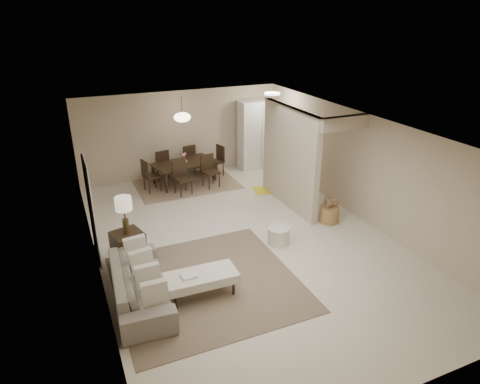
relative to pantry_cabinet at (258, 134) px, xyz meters
name	(u,v)px	position (x,y,z in m)	size (l,w,h in m)	color
floor	(243,240)	(-2.35, -4.15, -1.05)	(9.00, 9.00, 0.00)	beige
ceiling	(244,128)	(-2.35, -4.15, 1.45)	(9.00, 9.00, 0.00)	white
back_wall	(181,133)	(-2.35, 0.35, 0.20)	(6.00, 6.00, 0.00)	#BBAA8E
left_wall	(91,212)	(-5.35, -4.15, 0.20)	(9.00, 9.00, 0.00)	#BBAA8E
right_wall	(362,167)	(0.65, -4.15, 0.20)	(9.00, 9.00, 0.00)	#BBAA8E
partition	(289,158)	(-0.55, -2.90, 0.20)	(0.15, 2.50, 2.50)	#BBAA8E
doorway	(91,210)	(-5.32, -3.55, -0.03)	(0.04, 0.90, 2.04)	black
pantry_cabinet	(258,134)	(0.00, 0.00, 0.00)	(1.20, 0.55, 2.10)	white
flush_light	(272,94)	(-0.05, -0.95, 1.41)	(0.44, 0.44, 0.05)	white
living_rug	(207,283)	(-3.61, -5.34, -1.04)	(3.20, 3.20, 0.01)	brown
sofa	(140,284)	(-4.80, -5.34, -0.73)	(0.86, 2.21, 0.65)	gray
ottoman_bench	(201,278)	(-3.81, -5.64, -0.69)	(1.26, 0.61, 0.44)	beige
side_table	(128,247)	(-4.75, -3.96, -0.75)	(0.55, 0.55, 0.61)	black
table_lamp	(124,207)	(-4.75, -3.96, 0.12)	(0.32, 0.32, 0.76)	#47361E
round_pouf	(278,236)	(-1.72, -4.57, -0.87)	(0.47, 0.47, 0.37)	beige
wicker_basket	(329,214)	(-0.14, -4.16, -0.86)	(0.46, 0.46, 0.39)	olive
dining_rug	(186,183)	(-2.52, -0.45, -1.04)	(2.80, 2.10, 0.01)	#8A6D55
dining_table	(185,173)	(-2.52, -0.45, -0.74)	(1.74, 0.97, 0.61)	black
dining_chairs	(185,168)	(-2.52, -0.45, -0.59)	(2.49, 2.01, 0.92)	black
vase	(185,160)	(-2.52, -0.45, -0.36)	(0.14, 0.14, 0.15)	white
yellow_mat	(271,190)	(-0.50, -1.91, -1.04)	(0.96, 0.58, 0.01)	yellow
pendant_light	(182,117)	(-2.52, -0.45, 0.87)	(0.46, 0.46, 0.71)	#47361E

